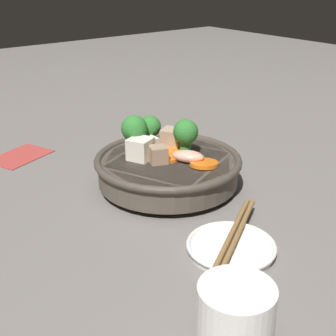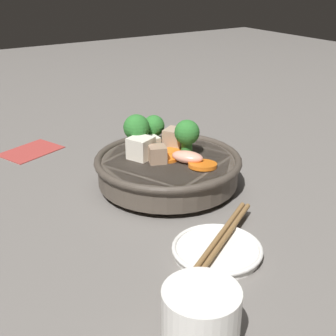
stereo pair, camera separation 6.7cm
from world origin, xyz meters
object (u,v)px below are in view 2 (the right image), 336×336
side_saucer (217,250)px  chopsticks_pair (217,244)px  stirfry_bowl (167,165)px  tea_cup (201,318)px

side_saucer → chopsticks_pair: bearing=0.0°
stirfry_bowl → chopsticks_pair: (0.06, 0.20, -0.02)m
side_saucer → tea_cup: bearing=45.4°
tea_cup → chopsticks_pair: bearing=-134.6°
stirfry_bowl → chopsticks_pair: 0.21m
tea_cup → chopsticks_pair: tea_cup is taller
chopsticks_pair → side_saucer: bearing=180.0°
stirfry_bowl → tea_cup: bearing=62.1°
stirfry_bowl → chopsticks_pair: bearing=74.3°
stirfry_bowl → side_saucer: size_ratio=2.07×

